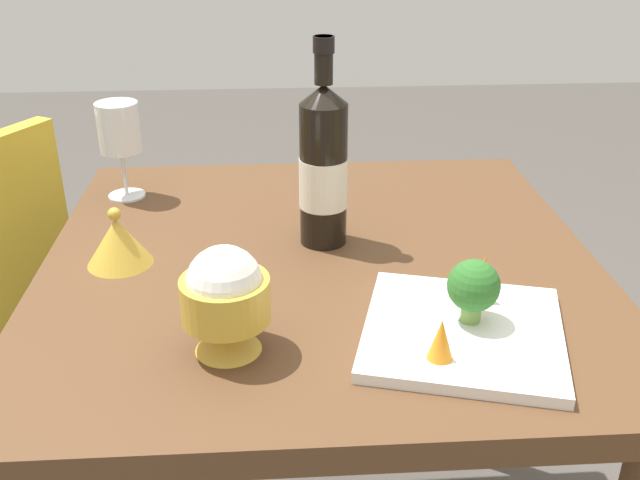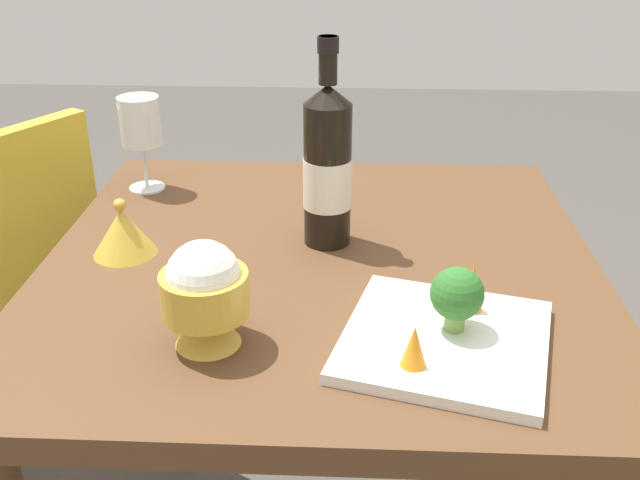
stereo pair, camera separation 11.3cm
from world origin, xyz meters
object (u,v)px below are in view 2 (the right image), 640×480
at_px(rice_bowl, 205,292).
at_px(chair_near_window, 2,272).
at_px(wine_bottle, 328,166).
at_px(rice_bowl_lid, 123,231).
at_px(serving_plate, 445,341).
at_px(broccoli_floret, 457,295).
at_px(carrot_garnish_right, 414,346).
at_px(wine_glass, 140,124).
at_px(carrot_garnish_left, 472,286).

bearing_deg(rice_bowl, chair_near_window, -135.11).
bearing_deg(rice_bowl, wine_bottle, 154.99).
height_order(rice_bowl_lid, serving_plate, rice_bowl_lid).
xyz_separation_m(chair_near_window, broccoli_floret, (0.55, 0.88, 0.29)).
distance_m(wine_bottle, broccoli_floret, 0.33).
distance_m(serving_plate, carrot_garnish_right, 0.09).
relative_size(wine_bottle, rice_bowl_lid, 3.29).
relative_size(wine_glass, broccoli_floret, 2.09).
relative_size(chair_near_window, carrot_garnish_left, 12.24).
relative_size(wine_glass, carrot_garnish_left, 2.58).
relative_size(rice_bowl_lid, carrot_garnish_right, 1.87).
bearing_deg(wine_bottle, carrot_garnish_left, 41.05).
bearing_deg(carrot_garnish_right, rice_bowl, -102.99).
height_order(wine_bottle, broccoli_floret, wine_bottle).
height_order(chair_near_window, rice_bowl_lid, chair_near_window).
relative_size(broccoli_floret, carrot_garnish_left, 1.24).
distance_m(wine_bottle, carrot_garnish_right, 0.39).
xyz_separation_m(rice_bowl, broccoli_floret, (-0.02, 0.31, -0.01)).
height_order(carrot_garnish_left, carrot_garnish_right, carrot_garnish_left).
relative_size(serving_plate, carrot_garnish_right, 5.75).
bearing_deg(wine_glass, rice_bowl, 22.55).
relative_size(wine_bottle, wine_glass, 1.84).
relative_size(wine_bottle, rice_bowl, 2.32).
distance_m(rice_bowl_lid, carrot_garnish_right, 0.53).
height_order(rice_bowl, carrot_garnish_left, rice_bowl).
xyz_separation_m(chair_near_window, carrot_garnish_right, (0.63, 0.82, 0.26)).
distance_m(wine_bottle, rice_bowl_lid, 0.34).
bearing_deg(carrot_garnish_right, broccoli_floret, 144.45).
bearing_deg(rice_bowl_lid, wine_bottle, 99.92).
xyz_separation_m(rice_bowl, carrot_garnish_right, (0.06, 0.25, -0.03)).
bearing_deg(rice_bowl_lid, chair_near_window, -129.73).
relative_size(broccoli_floret, carrot_garnish_right, 1.61).
distance_m(chair_near_window, broccoli_floret, 1.07).
bearing_deg(carrot_garnish_left, broccoli_floret, -29.03).
xyz_separation_m(chair_near_window, carrot_garnish_left, (0.50, 0.91, 0.27)).
relative_size(wine_bottle, carrot_garnish_right, 6.17).
relative_size(chair_near_window, carrot_garnish_right, 15.93).
xyz_separation_m(carrot_garnish_left, carrot_garnish_right, (0.13, -0.09, -0.01)).
xyz_separation_m(rice_bowl, carrot_garnish_left, (-0.07, 0.34, -0.02)).
distance_m(chair_near_window, rice_bowl, 0.85).
bearing_deg(serving_plate, wine_glass, -134.69).
height_order(chair_near_window, wine_glass, wine_glass).
bearing_deg(carrot_garnish_right, carrot_garnish_left, 146.82).
relative_size(chair_near_window, rice_bowl_lid, 8.50).
height_order(wine_glass, carrot_garnish_right, wine_glass).
bearing_deg(serving_plate, wine_bottle, -151.52).
bearing_deg(chair_near_window, rice_bowl, -105.35).
bearing_deg(chair_near_window, wine_glass, -68.91).
height_order(broccoli_floret, carrot_garnish_left, broccoli_floret).
relative_size(rice_bowl, rice_bowl_lid, 1.42).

